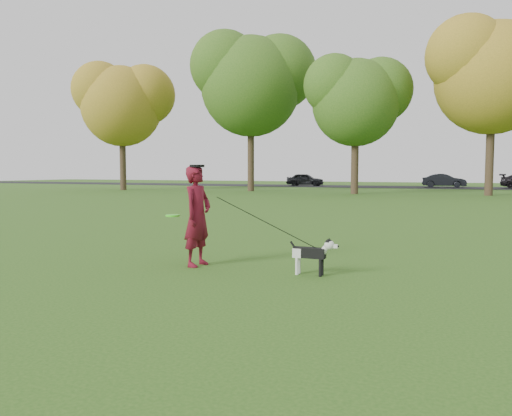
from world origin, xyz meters
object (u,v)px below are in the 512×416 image
at_px(dog, 313,252).
at_px(man, 197,216).
at_px(car_mid, 444,181).
at_px(car_left, 305,180).

bearing_deg(dog, man, 179.91).
bearing_deg(car_mid, car_left, 88.68).
height_order(man, car_left, man).
height_order(man, dog, man).
distance_m(man, car_left, 41.35).
relative_size(man, car_left, 0.45).
relative_size(man, car_mid, 0.44).
relative_size(dog, car_mid, 0.20).
bearing_deg(car_left, man, -168.92).
xyz_separation_m(man, dog, (1.93, -0.00, -0.47)).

